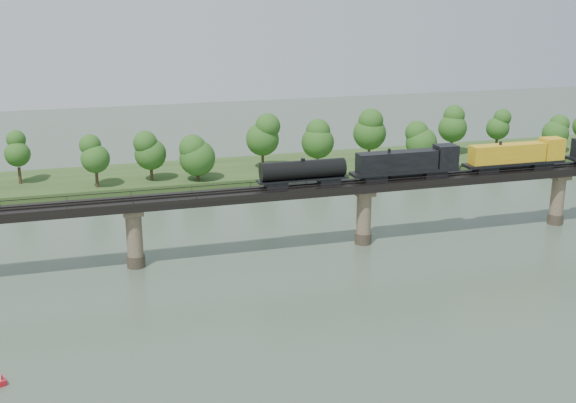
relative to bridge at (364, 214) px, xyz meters
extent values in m
plane|color=#3B4B3B|center=(0.00, -30.00, -5.46)|extent=(400.00, 400.00, 0.00)
cube|color=#2B461C|center=(0.00, 55.00, -4.66)|extent=(300.00, 24.00, 1.60)
cylinder|color=#473A2D|center=(-40.00, 0.00, -4.46)|extent=(3.00, 3.00, 2.00)
cylinder|color=#7F6A53|center=(-40.00, 0.00, 0.04)|extent=(2.60, 2.60, 9.00)
cube|color=#7F6A53|center=(-40.00, 0.00, 4.04)|extent=(3.20, 3.20, 1.00)
cylinder|color=#473A2D|center=(0.00, 0.00, -4.46)|extent=(3.00, 3.00, 2.00)
cylinder|color=#7F6A53|center=(0.00, 0.00, 0.04)|extent=(2.60, 2.60, 9.00)
cube|color=#7F6A53|center=(0.00, 0.00, 4.04)|extent=(3.20, 3.20, 1.00)
cylinder|color=#473A2D|center=(40.00, 0.00, -4.46)|extent=(3.00, 3.00, 2.00)
cylinder|color=#7F6A53|center=(40.00, 0.00, 0.04)|extent=(2.60, 2.60, 9.00)
cube|color=#7F6A53|center=(40.00, 0.00, 4.04)|extent=(3.20, 3.20, 1.00)
cube|color=black|center=(0.00, 0.00, 5.29)|extent=(220.00, 5.00, 1.50)
cube|color=black|center=(0.00, -0.75, 6.12)|extent=(220.00, 0.12, 0.16)
cube|color=black|center=(0.00, 0.75, 6.12)|extent=(220.00, 0.12, 0.16)
cube|color=black|center=(0.00, -2.40, 6.74)|extent=(220.00, 0.10, 0.10)
cube|color=black|center=(0.00, 2.40, 6.74)|extent=(220.00, 0.10, 0.10)
cube|color=black|center=(0.00, -2.40, 6.39)|extent=(0.08, 0.08, 0.70)
cube|color=black|center=(0.00, 2.40, 6.39)|extent=(0.08, 0.08, 0.70)
cylinder|color=#382619|center=(-60.94, 54.18, -2.00)|extent=(0.70, 0.70, 3.71)
sphere|color=#1F4D16|center=(-60.94, 54.18, 2.95)|extent=(5.67, 5.67, 5.67)
sphere|color=#1F4D16|center=(-60.94, 54.18, 6.04)|extent=(4.25, 4.25, 4.25)
cylinder|color=#382619|center=(-44.43, 46.31, -2.10)|extent=(0.70, 0.70, 3.51)
sphere|color=#1F4D16|center=(-44.43, 46.31, 2.57)|extent=(6.31, 6.31, 6.31)
sphere|color=#1F4D16|center=(-44.43, 46.31, 5.50)|extent=(4.73, 4.73, 4.73)
cylinder|color=#382619|center=(-32.24, 48.84, -2.19)|extent=(0.70, 0.70, 3.34)
sphere|color=#1F4D16|center=(-32.24, 48.84, 2.27)|extent=(7.18, 7.18, 7.18)
sphere|color=#1F4D16|center=(-32.24, 48.84, 5.06)|extent=(5.39, 5.39, 5.39)
cylinder|color=#382619|center=(-22.01, 46.15, -2.45)|extent=(0.70, 0.70, 2.83)
sphere|color=#1F4D16|center=(-22.01, 46.15, 1.32)|extent=(8.26, 8.26, 8.26)
sphere|color=#1F4D16|center=(-22.01, 46.15, 3.68)|extent=(6.19, 6.19, 6.19)
cylinder|color=#382619|center=(-5.04, 52.68, -1.88)|extent=(0.70, 0.70, 3.96)
sphere|color=#1F4D16|center=(-5.04, 52.68, 3.41)|extent=(8.07, 8.07, 8.07)
sphere|color=#1F4D16|center=(-5.04, 52.68, 6.71)|extent=(6.05, 6.05, 6.05)
cylinder|color=#382619|center=(8.52, 51.14, -2.23)|extent=(0.70, 0.70, 3.27)
sphere|color=#1F4D16|center=(8.52, 51.14, 2.13)|extent=(8.03, 8.03, 8.03)
sphere|color=#1F4D16|center=(8.52, 51.14, 4.85)|extent=(6.02, 6.02, 6.02)
cylinder|color=#382619|center=(22.65, 52.31, -1.90)|extent=(0.70, 0.70, 3.92)
sphere|color=#1F4D16|center=(22.65, 52.31, 3.33)|extent=(8.29, 8.29, 8.29)
sphere|color=#1F4D16|center=(22.65, 52.31, 6.60)|extent=(6.21, 6.21, 6.21)
cylinder|color=#382619|center=(33.59, 45.35, -2.35)|extent=(0.70, 0.70, 3.02)
sphere|color=#1F4D16|center=(33.59, 45.35, 1.69)|extent=(7.74, 7.74, 7.74)
sphere|color=#1F4D16|center=(33.59, 45.35, 4.21)|extent=(5.80, 5.80, 5.80)
cylinder|color=#382619|center=(46.81, 54.03, -1.96)|extent=(0.70, 0.70, 3.80)
sphere|color=#1F4D16|center=(46.81, 54.03, 3.10)|extent=(7.47, 7.47, 7.47)
sphere|color=#1F4D16|center=(46.81, 54.03, 6.27)|extent=(5.60, 5.60, 5.60)
cylinder|color=#382619|center=(60.48, 54.26, -2.17)|extent=(0.70, 0.70, 3.38)
sphere|color=#1F4D16|center=(60.48, 54.26, 2.34)|extent=(6.23, 6.23, 6.23)
sphere|color=#1F4D16|center=(60.48, 54.26, 5.16)|extent=(4.67, 4.67, 4.67)
cylinder|color=#382619|center=(74.35, 48.39, -2.47)|extent=(0.70, 0.70, 2.77)
sphere|color=#1F4D16|center=(74.35, 48.39, 1.22)|extent=(7.04, 7.04, 7.04)
sphere|color=#1F4D16|center=(74.35, 48.39, 3.54)|extent=(5.28, 5.28, 5.28)
cube|color=black|center=(35.40, 0.00, 6.62)|extent=(4.21, 2.52, 1.16)
cube|color=black|center=(23.84, 0.00, 6.62)|extent=(4.21, 2.52, 1.16)
cube|color=black|center=(29.62, 0.00, 7.35)|extent=(19.97, 3.15, 0.53)
cube|color=gold|center=(28.04, 0.00, 9.30)|extent=(14.72, 2.84, 3.36)
cube|color=gold|center=(37.51, 0.00, 9.61)|extent=(3.78, 3.15, 3.99)
cylinder|color=black|center=(29.62, 0.00, 6.78)|extent=(6.31, 1.47, 1.47)
cube|color=black|center=(13.33, 0.00, 6.62)|extent=(4.21, 2.52, 1.16)
cube|color=black|center=(1.76, 0.00, 6.62)|extent=(4.21, 2.52, 1.16)
cube|color=black|center=(7.54, 0.00, 7.35)|extent=(19.97, 3.15, 0.53)
cube|color=black|center=(5.97, 0.00, 9.30)|extent=(14.72, 2.84, 3.36)
cube|color=black|center=(15.43, 0.00, 9.61)|extent=(3.78, 3.15, 3.99)
cylinder|color=black|center=(7.54, 0.00, 6.78)|extent=(6.31, 1.47, 1.47)
cube|color=black|center=(-6.65, 0.00, 6.62)|extent=(3.68, 2.31, 1.16)
cube|color=black|center=(-16.11, 0.00, 6.62)|extent=(3.68, 2.31, 1.16)
cube|color=black|center=(-11.38, 0.00, 7.30)|extent=(15.77, 2.52, 0.32)
cylinder|color=black|center=(-11.38, 0.00, 8.98)|extent=(14.72, 3.15, 3.15)
cylinder|color=black|center=(-11.38, 0.00, 10.67)|extent=(0.74, 0.74, 0.53)
camera|label=1|loc=(-47.04, -113.06, 38.73)|focal=45.00mm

